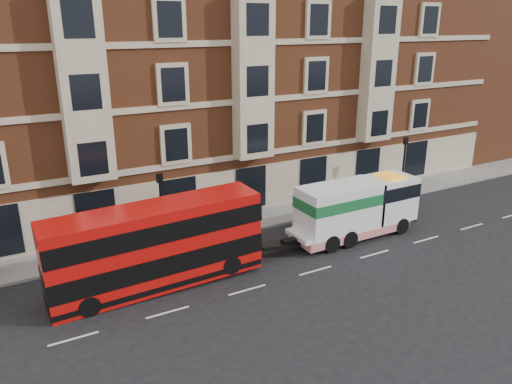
% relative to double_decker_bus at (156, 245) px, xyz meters
% --- Properties ---
extents(ground, '(120.00, 120.00, 0.00)m').
position_rel_double_decker_bus_xyz_m(ground, '(7.58, -2.44, -2.19)').
color(ground, black).
rests_on(ground, ground).
extents(sidewalk, '(90.00, 3.00, 0.15)m').
position_rel_double_decker_bus_xyz_m(sidewalk, '(7.58, 5.06, -2.11)').
color(sidewalk, slate).
rests_on(sidewalk, ground).
extents(victorian_terrace, '(45.00, 12.00, 20.40)m').
position_rel_double_decker_bus_xyz_m(victorian_terrace, '(8.08, 12.56, 7.88)').
color(victorian_terrace, brown).
rests_on(victorian_terrace, ground).
extents(filler_east, '(18.00, 10.00, 19.00)m').
position_rel_double_decker_bus_xyz_m(filler_east, '(39.58, 11.56, 7.24)').
color(filler_east, brown).
rests_on(filler_east, ground).
extents(lamp_post_west, '(0.35, 0.15, 4.35)m').
position_rel_double_decker_bus_xyz_m(lamp_post_west, '(1.58, 3.76, 0.49)').
color(lamp_post_west, black).
rests_on(lamp_post_west, sidewalk).
extents(lamp_post_east, '(0.35, 0.15, 4.35)m').
position_rel_double_decker_bus_xyz_m(lamp_post_east, '(19.58, 3.76, 0.49)').
color(lamp_post_east, black).
rests_on(lamp_post_east, sidewalk).
extents(double_decker_bus, '(10.21, 2.34, 4.13)m').
position_rel_double_decker_bus_xyz_m(double_decker_bus, '(0.00, 0.00, 0.00)').
color(double_decker_bus, red).
rests_on(double_decker_bus, ground).
extents(tow_truck, '(8.17, 2.42, 3.41)m').
position_rel_double_decker_bus_xyz_m(tow_truck, '(12.05, -0.00, -0.38)').
color(tow_truck, white).
rests_on(tow_truck, ground).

